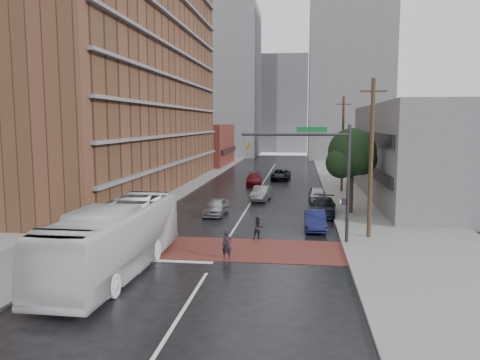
% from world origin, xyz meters
% --- Properties ---
extents(ground, '(160.00, 160.00, 0.00)m').
position_xyz_m(ground, '(0.00, 0.00, 0.00)').
color(ground, black).
rests_on(ground, ground).
extents(crosswalk, '(14.00, 5.00, 0.02)m').
position_xyz_m(crosswalk, '(0.00, 0.50, 0.01)').
color(crosswalk, maroon).
rests_on(crosswalk, ground).
extents(sidewalk_west, '(9.00, 90.00, 0.15)m').
position_xyz_m(sidewalk_west, '(-11.50, 25.00, 0.07)').
color(sidewalk_west, gray).
rests_on(sidewalk_west, ground).
extents(sidewalk_east, '(9.00, 90.00, 0.15)m').
position_xyz_m(sidewalk_east, '(11.50, 25.00, 0.07)').
color(sidewalk_east, gray).
rests_on(sidewalk_east, ground).
extents(apartment_block, '(10.00, 44.00, 28.00)m').
position_xyz_m(apartment_block, '(-14.00, 24.00, 14.00)').
color(apartment_block, brown).
rests_on(apartment_block, ground).
extents(storefront_west, '(8.00, 16.00, 7.00)m').
position_xyz_m(storefront_west, '(-12.00, 54.00, 3.50)').
color(storefront_west, maroon).
rests_on(storefront_west, ground).
extents(building_east, '(11.00, 26.00, 9.00)m').
position_xyz_m(building_east, '(16.50, 20.00, 4.50)').
color(building_east, gray).
rests_on(building_east, ground).
extents(distant_tower_west, '(18.00, 16.00, 32.00)m').
position_xyz_m(distant_tower_west, '(-14.00, 78.00, 16.00)').
color(distant_tower_west, gray).
rests_on(distant_tower_west, ground).
extents(distant_tower_east, '(16.00, 14.00, 36.00)m').
position_xyz_m(distant_tower_east, '(14.00, 72.00, 18.00)').
color(distant_tower_east, gray).
rests_on(distant_tower_east, ground).
extents(distant_tower_center, '(12.00, 10.00, 24.00)m').
position_xyz_m(distant_tower_center, '(0.00, 95.00, 12.00)').
color(distant_tower_center, gray).
rests_on(distant_tower_center, ground).
extents(street_tree, '(4.20, 4.10, 6.90)m').
position_xyz_m(street_tree, '(8.52, 12.03, 4.73)').
color(street_tree, '#332319').
rests_on(street_tree, ground).
extents(signal_mast, '(6.50, 0.30, 7.20)m').
position_xyz_m(signal_mast, '(5.85, 2.50, 4.73)').
color(signal_mast, '#2D2D33').
rests_on(signal_mast, ground).
extents(utility_pole_near, '(1.60, 0.26, 10.00)m').
position_xyz_m(utility_pole_near, '(8.80, 4.00, 5.14)').
color(utility_pole_near, '#473321').
rests_on(utility_pole_near, ground).
extents(utility_pole_far, '(1.60, 0.26, 10.00)m').
position_xyz_m(utility_pole_far, '(8.80, 24.00, 5.14)').
color(utility_pole_far, '#473321').
rests_on(utility_pole_far, ground).
extents(transit_bus, '(3.00, 12.17, 3.38)m').
position_xyz_m(transit_bus, '(-4.43, -4.46, 1.69)').
color(transit_bus, silver).
rests_on(transit_bus, ground).
extents(pedestrian_a, '(0.66, 0.54, 1.55)m').
position_xyz_m(pedestrian_a, '(0.62, -1.50, 0.77)').
color(pedestrian_a, black).
rests_on(pedestrian_a, ground).
extents(pedestrian_b, '(0.86, 0.78, 1.44)m').
position_xyz_m(pedestrian_b, '(1.90, 3.00, 0.72)').
color(pedestrian_b, black).
rests_on(pedestrian_b, ground).
extents(car_travel_a, '(1.75, 4.01, 1.34)m').
position_xyz_m(car_travel_a, '(-2.12, 10.33, 0.67)').
color(car_travel_a, '#ABACB3').
rests_on(car_travel_a, ground).
extents(car_travel_b, '(1.90, 4.25, 1.35)m').
position_xyz_m(car_travel_b, '(0.82, 17.94, 0.68)').
color(car_travel_b, '#94979B').
rests_on(car_travel_b, ground).
extents(car_travel_c, '(2.24, 4.74, 1.34)m').
position_xyz_m(car_travel_c, '(-0.90, 28.69, 0.67)').
color(car_travel_c, maroon).
rests_on(car_travel_c, ground).
extents(suv_travel, '(2.54, 5.01, 1.36)m').
position_xyz_m(suv_travel, '(1.99, 34.14, 0.68)').
color(suv_travel, black).
rests_on(suv_travel, ground).
extents(car_parked_near, '(1.46, 3.98, 1.30)m').
position_xyz_m(car_parked_near, '(5.52, 6.19, 0.65)').
color(car_parked_near, '#15194B').
rests_on(car_parked_near, ground).
extents(car_parked_mid, '(2.31, 4.92, 1.39)m').
position_xyz_m(car_parked_mid, '(6.30, 11.26, 0.69)').
color(car_parked_mid, black).
rests_on(car_parked_mid, ground).
extents(car_parked_far, '(1.61, 3.93, 1.33)m').
position_xyz_m(car_parked_far, '(6.07, 18.35, 0.67)').
color(car_parked_far, '#AAADB2').
rests_on(car_parked_far, ground).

